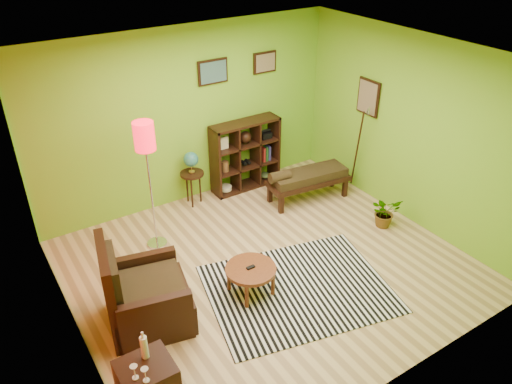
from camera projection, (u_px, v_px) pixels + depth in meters
ground at (268, 266)px, 6.78m from camera, size 5.00×5.00×0.00m
room_shell at (263, 147)px, 5.85m from camera, size 5.04×4.54×2.82m
zebra_rug at (298, 289)px, 6.37m from camera, size 2.58×2.19×0.01m
coffee_table at (251, 271)px, 6.16m from camera, size 0.63×0.63×0.41m
armchair at (143, 299)px, 5.73m from camera, size 1.09×1.09×1.12m
floor_lamp at (146, 148)px, 6.44m from camera, size 0.28×0.28×1.89m
globe_table at (191, 165)px, 7.84m from camera, size 0.38×0.38×0.92m
cube_shelf at (246, 155)px, 8.38m from camera, size 1.20×0.35×1.20m
bench at (306, 178)px, 8.10m from camera, size 1.42×0.65×0.63m
potted_plant at (384, 215)px, 7.54m from camera, size 0.52×0.56×0.38m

